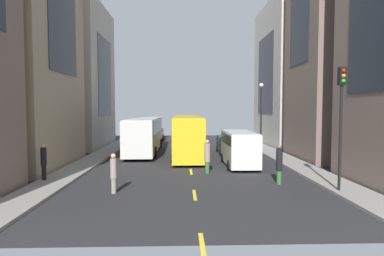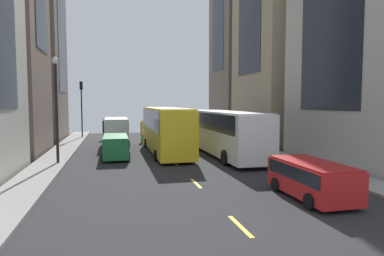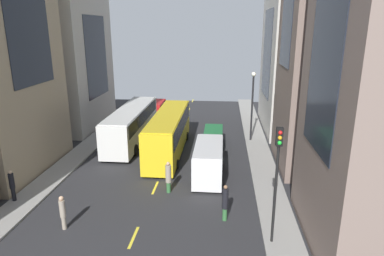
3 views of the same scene
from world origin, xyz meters
name	(u,v)px [view 2 (image 2 of 3)]	position (x,y,z in m)	size (l,w,h in m)	color
ground_plane	(167,156)	(0.00, 0.00, 0.00)	(42.06, 42.06, 0.00)	#28282B
sidewalk_west	(265,151)	(-7.99, 0.00, 0.07)	(2.07, 44.00, 0.15)	gray
sidewalk_east	(54,159)	(7.99, 0.00, 0.07)	(2.07, 44.00, 0.15)	gray
lane_stripe_0	(143,132)	(0.00, -21.00, 0.01)	(0.16, 2.00, 0.01)	yellow
lane_stripe_1	(148,137)	(0.00, -15.00, 0.01)	(0.16, 2.00, 0.01)	yellow
lane_stripe_2	(153,142)	(0.00, -9.00, 0.01)	(0.16, 2.00, 0.01)	yellow
lane_stripe_3	(162,150)	(0.00, -3.00, 0.01)	(0.16, 2.00, 0.01)	yellow
lane_stripe_4	(175,163)	(0.00, 3.00, 0.01)	(0.16, 2.00, 0.01)	yellow
lane_stripe_5	(196,183)	(0.00, 9.00, 0.01)	(0.16, 2.00, 0.01)	yellow
lane_stripe_6	(240,226)	(0.00, 15.00, 0.01)	(0.16, 2.00, 0.01)	yellow
building_east_0	(17,32)	(13.60, -14.33, 11.40)	(8.83, 8.84, 22.80)	#7A665B
city_bus_white	(225,129)	(-4.22, 0.93, 2.01)	(2.80, 12.26, 3.35)	silver
streetcar_yellow	(165,126)	(-0.12, -1.74, 2.12)	(2.70, 12.04, 3.59)	yellow
delivery_van_white	(116,130)	(3.67, -6.92, 1.51)	(2.25, 5.65, 2.58)	white
car_red_0	(312,177)	(-4.08, 12.62, 0.91)	(2.05, 4.34, 1.54)	red
car_green_1	(116,145)	(3.80, 0.05, 0.96)	(1.91, 4.76, 1.62)	#1E7238
pedestrian_waiting_curb	(182,127)	(-4.09, -14.54, 1.10)	(0.33, 0.33, 2.04)	gray
pedestrian_crossing_near	(142,131)	(1.06, -9.58, 1.17)	(0.39, 0.39, 2.24)	#336B38
pedestrian_walking_far	(104,129)	(4.90, -12.79, 1.19)	(0.36, 0.36, 2.25)	#336B38
pedestrian_crossing_mid	(226,126)	(-8.66, -11.92, 1.27)	(0.33, 0.33, 2.10)	black
traffic_light_near_corner	(81,99)	(7.35, -14.89, 4.44)	(0.32, 0.44, 6.21)	black
streetlamp_near	(56,98)	(7.45, 2.02, 4.30)	(0.44, 0.44, 6.73)	black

